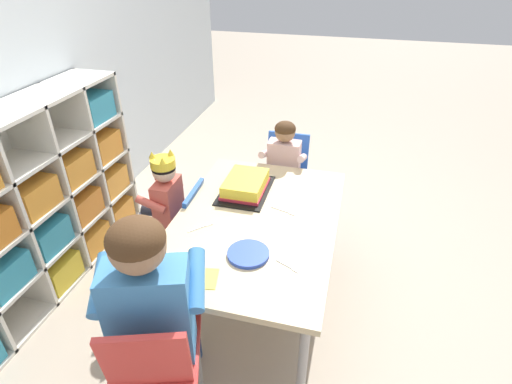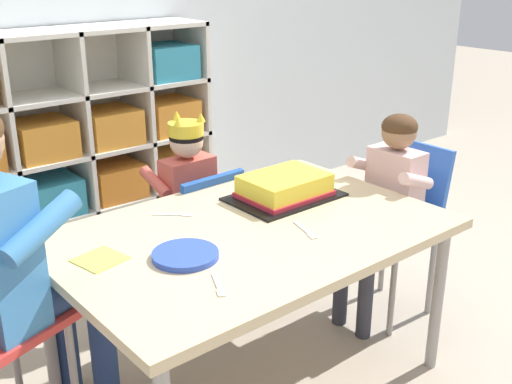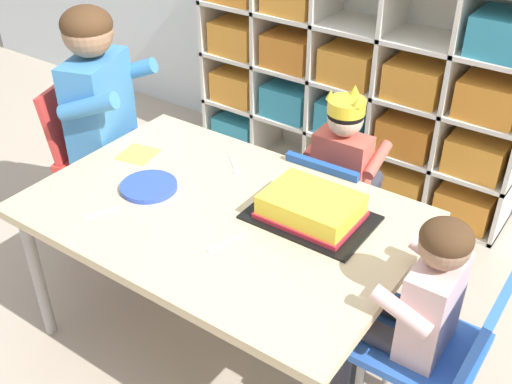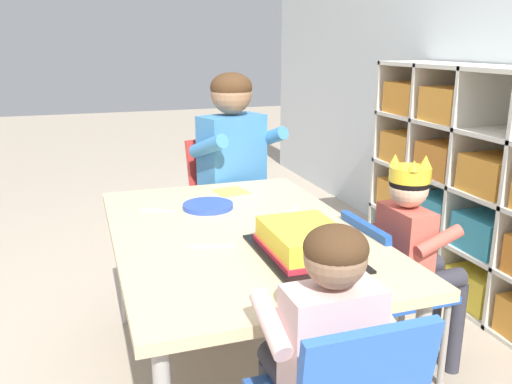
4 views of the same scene
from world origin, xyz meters
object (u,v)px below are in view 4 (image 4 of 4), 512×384
Objects in this scene: birthday_cake_on_tray at (304,243)px; fork_beside_plate_stack at (291,212)px; classroom_chair_blue at (387,285)px; child_with_crown at (415,243)px; fork_near_cake_tray at (209,247)px; guest_at_table_side at (321,344)px; classroom_chair_adult_side at (226,197)px; activity_table at (239,243)px; adult_helper_seated at (240,161)px; paper_plate_stack at (208,206)px; fork_scattered_mid_table at (156,210)px.

fork_beside_plate_stack is (-0.39, 0.12, -0.03)m from birthday_cake_on_tray.
classroom_chair_blue is at bearing -93.75° from fork_beside_plate_stack.
child_with_crown reaches higher than classroom_chair_blue.
guest_at_table_side is at bearing -60.42° from fork_near_cake_tray.
classroom_chair_adult_side is 0.70m from fork_beside_plate_stack.
fork_near_cake_tray is (0.12, -0.13, 0.05)m from activity_table.
adult_helper_seated reaches higher than classroom_chair_blue.
activity_table is 0.74m from adult_helper_seated.
guest_at_table_side is 0.57m from fork_near_cake_tray.
activity_table is 6.38× the size of paper_plate_stack.
birthday_cake_on_tray is 2.77× the size of fork_near_cake_tray.
guest_at_table_side is 7.64× the size of fork_beside_plate_stack.
classroom_chair_adult_side is 0.88× the size of guest_at_table_side.
child_with_crown is 0.78× the size of adult_helper_seated.
birthday_cake_on_tray is at bearing -114.34° from adult_helper_seated.
child_with_crown is 0.51m from birthday_cake_on_tray.
classroom_chair_adult_side reaches higher than birthday_cake_on_tray.
adult_helper_seated reaches higher than guest_at_table_side.
child_with_crown reaches higher than fork_beside_plate_stack.
paper_plate_stack is 0.20m from fork_scattered_mid_table.
child_with_crown reaches higher than fork_scattered_mid_table.
fork_beside_plate_stack is at bearing 4.87° from fork_scattered_mid_table.
classroom_chair_adult_side is 6.73× the size of fork_beside_plate_stack.
birthday_cake_on_tray is (0.12, -0.38, 0.25)m from classroom_chair_blue.
fork_scattered_mid_table is at bearing 57.21° from classroom_chair_blue.
classroom_chair_blue is 1.60× the size of birthday_cake_on_tray.
activity_table is 3.19× the size of birthday_cake_on_tray.
classroom_chair_blue is at bearing 73.82° from activity_table.
birthday_cake_on_tray is at bearing 17.22° from paper_plate_stack.
classroom_chair_blue is at bearing -90.13° from classroom_chair_adult_side.
classroom_chair_blue is 0.58× the size of adult_helper_seated.
paper_plate_stack is 0.32m from fork_beside_plate_stack.
birthday_cake_on_tray is (0.26, 0.13, 0.08)m from activity_table.
guest_at_table_side reaches higher than child_with_crown.
child_with_crown is 0.46m from fork_beside_plate_stack.
fork_beside_plate_stack is at bearing -103.49° from classroom_chair_adult_side.
child_with_crown is 6.94× the size of fork_scattered_mid_table.
guest_at_table_side is (0.53, -0.51, 0.17)m from classroom_chair_blue.
fork_beside_plate_stack is at bearing 62.10° from paper_plate_stack.
classroom_chair_adult_side is 5.31× the size of fork_near_cake_tray.
fork_scattered_mid_table is (-0.30, -0.24, 0.05)m from activity_table.
classroom_chair_blue is 5.16× the size of fork_scattered_mid_table.
guest_at_table_side reaches higher than fork_scattered_mid_table.
fork_scattered_mid_table is 1.08× the size of fork_beside_plate_stack.
paper_plate_stack is (-0.94, -0.03, 0.05)m from guest_at_table_side.
adult_helper_seated is 2.76× the size of birthday_cake_on_tray.
classroom_chair_adult_side is at bearing 22.85° from child_with_crown.
adult_helper_seated is (0.11, 0.04, 0.20)m from classroom_chair_adult_side.
fork_beside_plate_stack is (-0.12, 0.24, 0.05)m from activity_table.
child_with_crown is at bearing 57.23° from paper_plate_stack.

